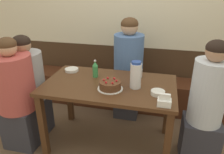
# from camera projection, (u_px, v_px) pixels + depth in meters

# --- Properties ---
(ground_plane) EXTENTS (12.00, 12.00, 0.00)m
(ground_plane) POSITION_uv_depth(u_px,v_px,m) (110.00, 142.00, 2.42)
(ground_plane) COLOR brown
(back_wall) EXTENTS (4.80, 0.04, 2.50)m
(back_wall) POSITION_uv_depth(u_px,v_px,m) (129.00, 14.00, 2.86)
(back_wall) COLOR #3D2819
(back_wall) RESTS_ON ground_plane
(bench_seat) EXTENTS (2.65, 0.38, 0.43)m
(bench_seat) POSITION_uv_depth(u_px,v_px,m) (124.00, 91.00, 3.07)
(bench_seat) COLOR #472314
(bench_seat) RESTS_ON ground_plane
(dining_table) EXTENTS (1.28, 0.74, 0.72)m
(dining_table) POSITION_uv_depth(u_px,v_px,m) (109.00, 93.00, 2.17)
(dining_table) COLOR #4C2D19
(dining_table) RESTS_ON ground_plane
(birthday_cake) EXTENTS (0.24, 0.24, 0.10)m
(birthday_cake) POSITION_uv_depth(u_px,v_px,m) (110.00, 85.00, 2.01)
(birthday_cake) COLOR white
(birthday_cake) RESTS_ON dining_table
(water_pitcher) EXTENTS (0.10, 0.10, 0.26)m
(water_pitcher) POSITION_uv_depth(u_px,v_px,m) (136.00, 75.00, 2.01)
(water_pitcher) COLOR white
(water_pitcher) RESTS_ON dining_table
(soju_bottle) EXTENTS (0.06, 0.06, 0.18)m
(soju_bottle) POSITION_uv_depth(u_px,v_px,m) (95.00, 69.00, 2.25)
(soju_bottle) COLOR #388E4C
(soju_bottle) RESTS_ON dining_table
(napkin_holder) EXTENTS (0.11, 0.08, 0.11)m
(napkin_holder) POSITION_uv_depth(u_px,v_px,m) (164.00, 101.00, 1.74)
(napkin_holder) COLOR white
(napkin_holder) RESTS_ON dining_table
(bowl_soup_white) EXTENTS (0.12, 0.12, 0.04)m
(bowl_soup_white) POSITION_uv_depth(u_px,v_px,m) (158.00, 93.00, 1.92)
(bowl_soup_white) COLOR white
(bowl_soup_white) RESTS_ON dining_table
(bowl_rice_small) EXTENTS (0.15, 0.15, 0.03)m
(bowl_rice_small) POSITION_uv_depth(u_px,v_px,m) (72.00, 70.00, 2.43)
(bowl_rice_small) COLOR white
(bowl_rice_small) RESTS_ON dining_table
(glass_water_tall) EXTENTS (0.06, 0.06, 0.09)m
(glass_water_tall) POSITION_uv_depth(u_px,v_px,m) (139.00, 73.00, 2.26)
(glass_water_tall) COLOR silver
(glass_water_tall) RESTS_ON dining_table
(person_teal_shirt) EXTENTS (0.36, 0.36, 1.27)m
(person_teal_shirt) POSITION_uv_depth(u_px,v_px,m) (128.00, 70.00, 2.72)
(person_teal_shirt) COLOR #33333D
(person_teal_shirt) RESTS_ON ground_plane
(person_pale_blue_shirt) EXTENTS (0.36, 0.36, 1.16)m
(person_pale_blue_shirt) POSITION_uv_depth(u_px,v_px,m) (29.00, 89.00, 2.37)
(person_pale_blue_shirt) COLOR #33333D
(person_pale_blue_shirt) RESTS_ON ground_plane
(person_grey_tee) EXTENTS (0.34, 0.31, 1.21)m
(person_grey_tee) POSITION_uv_depth(u_px,v_px,m) (205.00, 111.00, 1.98)
(person_grey_tee) COLOR #33333D
(person_grey_tee) RESTS_ON ground_plane
(person_dark_striped) EXTENTS (0.38, 0.38, 1.18)m
(person_dark_striped) POSITION_uv_depth(u_px,v_px,m) (17.00, 96.00, 2.18)
(person_dark_striped) COLOR #33333D
(person_dark_striped) RESTS_ON ground_plane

